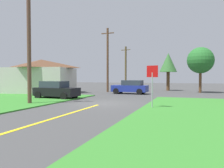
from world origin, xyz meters
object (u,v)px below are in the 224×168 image
object	(u,v)px
car_approaching_junction	(130,87)
stop_sign	(152,78)
pine_tree_center	(168,63)
parked_car_near_building	(56,90)
barn	(41,76)
utility_pole_near	(29,40)
utility_pole_mid	(108,59)
oak_tree_left	(201,60)
utility_pole_far	(126,67)

from	to	relation	value
car_approaching_junction	stop_sign	bearing A→B (deg)	114.14
stop_sign	pine_tree_center	xyz separation A→B (m)	(-0.74, 19.34, 2.14)
parked_car_near_building	barn	size ratio (longest dim) A/B	0.51
car_approaching_junction	utility_pole_near	distance (m)	13.47
utility_pole_mid	oak_tree_left	bearing A→B (deg)	11.67
stop_sign	utility_pole_far	distance (m)	25.69
stop_sign	utility_pole_mid	world-z (taller)	utility_pole_mid
utility_pole_mid	oak_tree_left	world-z (taller)	utility_pole_mid
parked_car_near_building	utility_pole_near	xyz separation A→B (m)	(0.54, -4.20, 3.92)
parked_car_near_building	pine_tree_center	size ratio (longest dim) A/B	0.77
utility_pole_far	barn	size ratio (longest dim) A/B	0.90
parked_car_near_building	oak_tree_left	bearing A→B (deg)	48.00
utility_pole_near	utility_pole_mid	bearing A→B (deg)	87.09
utility_pole_near	utility_pole_far	distance (m)	24.86
stop_sign	barn	xyz separation A→B (m)	(-15.40, 9.20, 0.19)
parked_car_near_building	barn	world-z (taller)	barn
utility_pole_far	stop_sign	bearing A→B (deg)	-70.36
utility_pole_mid	barn	bearing A→B (deg)	-148.07
stop_sign	parked_car_near_building	bearing A→B (deg)	-8.78
utility_pole_near	utility_pole_far	xyz separation A→B (m)	(0.29, 24.84, -0.89)
utility_pole_near	barn	world-z (taller)	utility_pole_near
parked_car_near_building	utility_pole_near	bearing A→B (deg)	-78.89
parked_car_near_building	stop_sign	bearing A→B (deg)	-16.50
stop_sign	barn	distance (m)	17.94
stop_sign	pine_tree_center	bearing A→B (deg)	-76.34
utility_pole_far	pine_tree_center	bearing A→B (deg)	-31.33
stop_sign	oak_tree_left	size ratio (longest dim) A/B	0.47
stop_sign	utility_pole_far	world-z (taller)	utility_pole_far
parked_car_near_building	car_approaching_junction	bearing A→B (deg)	61.04
parked_car_near_building	utility_pole_near	world-z (taller)	utility_pole_near
barn	pine_tree_center	bearing A→B (deg)	34.67
parked_car_near_building	car_approaching_junction	distance (m)	9.36
utility_pole_mid	pine_tree_center	size ratio (longest dim) A/B	1.54
oak_tree_left	pine_tree_center	xyz separation A→B (m)	(-4.27, 3.22, -0.05)
utility_pole_mid	barn	distance (m)	8.83
parked_car_near_building	pine_tree_center	bearing A→B (deg)	64.98
oak_tree_left	barn	xyz separation A→B (m)	(-18.93, -6.92, -2.00)
barn	utility_pole_far	bearing A→B (deg)	65.54
stop_sign	car_approaching_junction	xyz separation A→B (m)	(-4.39, 11.36, -1.11)
utility_pole_near	oak_tree_left	bearing A→B (deg)	53.57
barn	utility_pole_near	bearing A→B (deg)	-56.74
oak_tree_left	car_approaching_junction	bearing A→B (deg)	-148.96
utility_pole_far	barn	bearing A→B (deg)	-114.46
utility_pole_near	oak_tree_left	xyz separation A→B (m)	(12.43, 16.84, -0.62)
stop_sign	utility_pole_far	bearing A→B (deg)	-58.90
stop_sign	barn	size ratio (longest dim) A/B	0.33
parked_car_near_building	car_approaching_junction	size ratio (longest dim) A/B	1.00
utility_pole_far	pine_tree_center	world-z (taller)	utility_pole_far
utility_pole_near	barn	distance (m)	12.14
utility_pole_mid	utility_pole_far	xyz separation A→B (m)	(-0.44, 10.42, -0.57)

